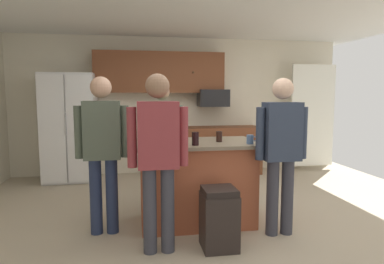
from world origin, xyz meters
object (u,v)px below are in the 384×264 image
Objects in this scene: person_elder_center at (162,136)px; person_host_foreground at (158,151)px; trash_bin at (219,218)px; kitchen_island at (196,182)px; glass_stout_tall at (195,139)px; glass_dark_ale at (219,137)px; refrigerator at (70,128)px; microwave_over_range at (213,98)px; glass_short_whisky at (159,135)px; tumbler_amber at (173,134)px; person_guest_right at (281,146)px; mug_blue_stoneware at (250,139)px; person_guest_left at (102,144)px; glass_pilsner at (171,137)px.

person_elder_center is 0.98× the size of person_host_foreground.
person_elder_center is 2.73× the size of trash_bin.
kitchen_island is 9.91× the size of glass_stout_tall.
glass_dark_ale is at bearing -14.13° from person_host_foreground.
person_host_foreground reaches higher than kitchen_island.
refrigerator reaches higher than person_host_foreground.
microwave_over_range is 0.33× the size of person_host_foreground.
tumbler_amber is (0.15, -0.06, 0.01)m from glass_short_whisky.
refrigerator is 3.16m from glass_stout_tall.
refrigerator is 1.10× the size of person_host_foreground.
person_guest_right is 0.92m from glass_stout_tall.
person_elder_center is at bearing 29.41° from person_host_foreground.
mug_blue_stoneware is at bearing -94.53° from microwave_over_range.
glass_short_whisky is at bearing 2.90° from person_guest_right.
person_guest_left is 14.13× the size of glass_dark_ale.
glass_dark_ale is (0.60, -0.79, 0.07)m from person_elder_center.
person_guest_right is 10.56× the size of glass_pilsner.
person_host_foreground is (1.34, -3.03, 0.05)m from refrigerator.
refrigerator is 2.89m from glass_pilsner.
glass_pilsner is at bearing -100.70° from tumbler_amber.
glass_stout_tall is at bearing -51.02° from glass_short_whisky.
refrigerator is 3.18m from glass_dark_ale.
microwave_over_range is 0.34× the size of person_elder_center.
person_guest_right is 1.41m from glass_short_whisky.
tumbler_amber is at bearing 9.51° from person_guest_left.
person_elder_center is 1.36m from mug_blue_stoneware.
person_guest_right is 10.21× the size of tumbler_amber.
tumbler_amber is at bearing -17.84° from person_elder_center.
glass_short_whisky is at bearing -117.39° from microwave_over_range.
microwave_over_range reaches higher than mug_blue_stoneware.
glass_dark_ale is at bearing -3.69° from person_guest_left.
person_guest_left is 10.66× the size of glass_pilsner.
person_elder_center is 1.65m from trash_bin.
microwave_over_range reaches higher than trash_bin.
person_guest_right is 13.92× the size of mug_blue_stoneware.
person_guest_left is 10.31× the size of tumbler_amber.
kitchen_island is at bearing 0.00° from person_guest_right.
glass_stout_tall reaches higher than glass_short_whisky.
person_host_foreground is 11.83× the size of glass_stout_tall.
person_host_foreground reaches higher than person_guest_left.
refrigerator is at bearing 132.27° from mug_blue_stoneware.
person_guest_right is 1.20m from glass_pilsner.
person_guest_right is at bearing -28.38° from tumbler_amber.
glass_dark_ale is 0.99m from trash_bin.
tumbler_amber reaches higher than trash_bin.
mug_blue_stoneware is at bearing -0.12° from glass_stout_tall.
tumbler_amber is (-0.82, 0.38, 0.03)m from mug_blue_stoneware.
mug_blue_stoneware is 0.84× the size of glass_stout_tall.
person_guest_right is at bearing -46.86° from refrigerator.
tumbler_amber reaches higher than glass_stout_tall.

